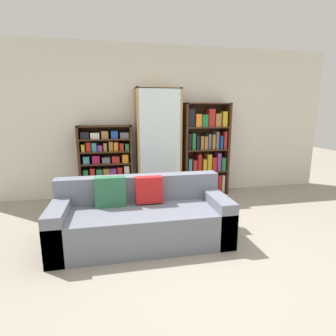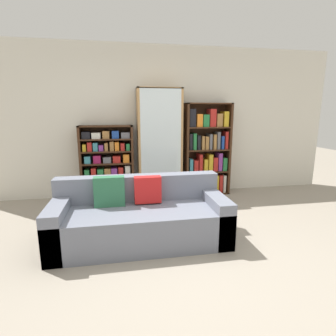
{
  "view_description": "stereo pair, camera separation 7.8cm",
  "coord_description": "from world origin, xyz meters",
  "px_view_note": "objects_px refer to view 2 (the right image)",
  "views": [
    {
      "loc": [
        -0.81,
        -2.48,
        1.52
      ],
      "look_at": [
        -0.06,
        1.28,
        0.71
      ],
      "focal_mm": 28.0,
      "sensor_mm": 36.0,
      "label": 1
    },
    {
      "loc": [
        -0.74,
        -2.49,
        1.52
      ],
      "look_at": [
        -0.06,
        1.28,
        0.71
      ],
      "focal_mm": 28.0,
      "sensor_mm": 36.0,
      "label": 2
    }
  ],
  "objects_px": {
    "bookshelf_right": "(207,151)",
    "wine_bottle": "(197,194)",
    "couch": "(140,218)",
    "display_cabinet": "(159,144)",
    "bookshelf_left": "(108,164)"
  },
  "relations": [
    {
      "from": "bookshelf_right",
      "to": "wine_bottle",
      "type": "xyz_separation_m",
      "value": [
        -0.33,
        -0.52,
        -0.65
      ]
    },
    {
      "from": "bookshelf_left",
      "to": "display_cabinet",
      "type": "xyz_separation_m",
      "value": [
        0.93,
        -0.02,
        0.32
      ]
    },
    {
      "from": "bookshelf_right",
      "to": "wine_bottle",
      "type": "bearing_deg",
      "value": -122.38
    },
    {
      "from": "couch",
      "to": "wine_bottle",
      "type": "xyz_separation_m",
      "value": [
        1.06,
        1.19,
        -0.12
      ]
    },
    {
      "from": "couch",
      "to": "display_cabinet",
      "type": "distance_m",
      "value": 1.89
    },
    {
      "from": "couch",
      "to": "bookshelf_left",
      "type": "bearing_deg",
      "value": 104.57
    },
    {
      "from": "bookshelf_left",
      "to": "wine_bottle",
      "type": "xyz_separation_m",
      "value": [
        1.5,
        -0.52,
        -0.48
      ]
    },
    {
      "from": "couch",
      "to": "bookshelf_right",
      "type": "height_order",
      "value": "bookshelf_right"
    },
    {
      "from": "couch",
      "to": "bookshelf_left",
      "type": "xyz_separation_m",
      "value": [
        -0.44,
        1.71,
        0.36
      ]
    },
    {
      "from": "bookshelf_right",
      "to": "wine_bottle",
      "type": "relative_size",
      "value": 4.27
    },
    {
      "from": "display_cabinet",
      "to": "bookshelf_right",
      "type": "bearing_deg",
      "value": 0.93
    },
    {
      "from": "couch",
      "to": "display_cabinet",
      "type": "height_order",
      "value": "display_cabinet"
    },
    {
      "from": "couch",
      "to": "bookshelf_left",
      "type": "distance_m",
      "value": 1.8
    },
    {
      "from": "display_cabinet",
      "to": "bookshelf_right",
      "type": "height_order",
      "value": "display_cabinet"
    },
    {
      "from": "bookshelf_left",
      "to": "wine_bottle",
      "type": "relative_size",
      "value": 3.3
    }
  ]
}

